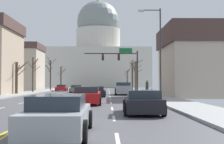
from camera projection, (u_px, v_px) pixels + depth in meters
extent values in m
cube|color=#4B4B50|center=(71.00, 101.00, 27.74)|extent=(14.00, 180.00, 0.06)
cube|color=yellow|center=(70.00, 100.00, 27.74)|extent=(0.10, 176.40, 0.00)
cube|color=yellow|center=(73.00, 100.00, 27.75)|extent=(0.10, 176.40, 0.00)
cube|color=silver|center=(118.00, 139.00, 8.91)|extent=(0.12, 2.20, 0.00)
cube|color=silver|center=(114.00, 118.00, 14.11)|extent=(0.12, 2.20, 0.00)
cube|color=silver|center=(112.00, 108.00, 19.30)|extent=(0.12, 2.20, 0.00)
cube|color=silver|center=(111.00, 103.00, 24.50)|extent=(0.12, 2.20, 0.00)
cube|color=silver|center=(110.00, 99.00, 29.70)|extent=(0.12, 2.20, 0.00)
cube|color=silver|center=(110.00, 97.00, 34.89)|extent=(0.12, 2.20, 0.00)
cube|color=silver|center=(110.00, 95.00, 40.09)|extent=(0.12, 2.20, 0.00)
cube|color=silver|center=(109.00, 93.00, 45.29)|extent=(0.12, 2.20, 0.00)
cube|color=silver|center=(109.00, 92.00, 50.48)|extent=(0.12, 2.20, 0.00)
cube|color=silver|center=(109.00, 91.00, 55.68)|extent=(0.12, 2.20, 0.00)
cube|color=silver|center=(109.00, 91.00, 60.88)|extent=(0.12, 2.20, 0.00)
cube|color=silver|center=(109.00, 90.00, 66.07)|extent=(0.12, 2.20, 0.00)
cube|color=silver|center=(109.00, 89.00, 71.27)|extent=(0.12, 2.20, 0.00)
cube|color=silver|center=(109.00, 89.00, 76.47)|extent=(0.12, 2.20, 0.00)
cube|color=silver|center=(109.00, 88.00, 81.66)|extent=(0.12, 2.20, 0.00)
cube|color=silver|center=(108.00, 88.00, 86.86)|extent=(0.12, 2.20, 0.00)
cube|color=silver|center=(108.00, 88.00, 92.06)|extent=(0.12, 2.20, 0.00)
cube|color=silver|center=(22.00, 103.00, 24.40)|extent=(0.12, 2.20, 0.00)
cube|color=silver|center=(37.00, 99.00, 29.59)|extent=(0.12, 2.20, 0.00)
cube|color=silver|center=(48.00, 97.00, 34.79)|extent=(0.12, 2.20, 0.00)
cube|color=silver|center=(55.00, 95.00, 39.99)|extent=(0.12, 2.20, 0.00)
cube|color=silver|center=(61.00, 93.00, 45.18)|extent=(0.12, 2.20, 0.00)
cube|color=silver|center=(66.00, 92.00, 50.38)|extent=(0.12, 2.20, 0.00)
cube|color=silver|center=(70.00, 91.00, 55.58)|extent=(0.12, 2.20, 0.00)
cube|color=silver|center=(73.00, 91.00, 60.77)|extent=(0.12, 2.20, 0.00)
cube|color=silver|center=(76.00, 90.00, 65.97)|extent=(0.12, 2.20, 0.00)
cube|color=silver|center=(78.00, 89.00, 71.17)|extent=(0.12, 2.20, 0.00)
cube|color=silver|center=(80.00, 89.00, 76.36)|extent=(0.12, 2.20, 0.00)
cube|color=silver|center=(82.00, 88.00, 81.56)|extent=(0.12, 2.20, 0.00)
cube|color=silver|center=(83.00, 88.00, 86.76)|extent=(0.12, 2.20, 0.00)
cube|color=silver|center=(85.00, 88.00, 91.95)|extent=(0.12, 2.20, 0.00)
cube|color=#969696|center=(166.00, 100.00, 27.87)|extent=(3.00, 180.00, 0.14)
cylinder|color=#28282D|center=(137.00, 72.00, 45.63)|extent=(0.22, 0.22, 6.11)
cylinder|color=#28282D|center=(111.00, 53.00, 45.66)|extent=(7.80, 0.16, 0.16)
cube|color=black|center=(119.00, 57.00, 45.66)|extent=(0.32, 0.28, 0.92)
sphere|color=red|center=(119.00, 55.00, 45.51)|extent=(0.22, 0.22, 0.22)
sphere|color=#332B05|center=(119.00, 57.00, 45.50)|extent=(0.22, 0.22, 0.22)
sphere|color=black|center=(119.00, 59.00, 45.49)|extent=(0.22, 0.22, 0.22)
cube|color=black|center=(103.00, 57.00, 45.63)|extent=(0.32, 0.28, 0.92)
sphere|color=red|center=(103.00, 55.00, 45.48)|extent=(0.22, 0.22, 0.22)
sphere|color=#332B05|center=(103.00, 57.00, 45.47)|extent=(0.22, 0.22, 0.22)
sphere|color=black|center=(103.00, 59.00, 45.46)|extent=(0.22, 0.22, 0.22)
cube|color=#146033|center=(126.00, 50.00, 45.73)|extent=(1.90, 0.06, 0.70)
cylinder|color=#333338|center=(160.00, 53.00, 29.27)|extent=(0.14, 0.14, 8.46)
cylinder|color=#333338|center=(151.00, 10.00, 29.39)|extent=(1.83, 0.09, 0.09)
cube|color=#B2B2AD|center=(141.00, 11.00, 29.37)|extent=(0.56, 0.24, 0.16)
cube|color=beige|center=(98.00, 68.00, 105.61)|extent=(34.16, 19.23, 12.70)
cylinder|color=beige|center=(98.00, 40.00, 105.93)|extent=(14.91, 14.91, 6.94)
sphere|color=gray|center=(98.00, 22.00, 106.13)|extent=(14.35, 14.35, 14.35)
cube|color=#ADB2B7|center=(123.00, 90.00, 40.84)|extent=(2.16, 5.48, 0.75)
cube|color=#1E2833|center=(123.00, 85.00, 41.62)|extent=(1.91, 1.89, 0.64)
cube|color=#ADB2B7|center=(124.00, 87.00, 38.20)|extent=(1.87, 0.14, 0.22)
cylinder|color=black|center=(116.00, 91.00, 42.47)|extent=(0.30, 0.81, 0.80)
cylinder|color=black|center=(131.00, 91.00, 42.45)|extent=(0.30, 0.81, 0.80)
cylinder|color=black|center=(116.00, 92.00, 39.21)|extent=(0.30, 0.81, 0.80)
cylinder|color=black|center=(132.00, 92.00, 39.20)|extent=(0.30, 0.81, 0.80)
cube|color=black|center=(97.00, 92.00, 35.18)|extent=(1.84, 4.68, 0.62)
cube|color=#232D38|center=(97.00, 88.00, 34.77)|extent=(1.60, 2.17, 0.39)
cylinder|color=black|center=(90.00, 93.00, 36.61)|extent=(0.22, 0.64, 0.64)
cylinder|color=black|center=(105.00, 93.00, 36.63)|extent=(0.22, 0.64, 0.64)
cylinder|color=black|center=(88.00, 94.00, 33.72)|extent=(0.22, 0.64, 0.64)
cylinder|color=black|center=(105.00, 94.00, 33.74)|extent=(0.22, 0.64, 0.64)
cube|color=#B71414|center=(90.00, 95.00, 29.03)|extent=(1.81, 4.29, 0.60)
cube|color=#232D38|center=(90.00, 89.00, 28.75)|extent=(1.58, 2.15, 0.41)
cylinder|color=black|center=(82.00, 96.00, 30.34)|extent=(0.23, 0.64, 0.64)
cylinder|color=black|center=(100.00, 96.00, 30.35)|extent=(0.23, 0.64, 0.64)
cylinder|color=black|center=(79.00, 97.00, 27.69)|extent=(0.23, 0.64, 0.64)
cylinder|color=black|center=(99.00, 97.00, 27.70)|extent=(0.23, 0.64, 0.64)
cube|color=#B71414|center=(87.00, 97.00, 22.97)|extent=(2.01, 4.34, 0.69)
cube|color=#232D38|center=(87.00, 90.00, 22.89)|extent=(1.72, 1.93, 0.45)
cylinder|color=black|center=(75.00, 99.00, 24.25)|extent=(0.24, 0.65, 0.64)
cylinder|color=black|center=(100.00, 99.00, 24.33)|extent=(0.24, 0.65, 0.64)
cylinder|color=black|center=(72.00, 101.00, 21.60)|extent=(0.24, 0.65, 0.64)
cylinder|color=black|center=(100.00, 101.00, 21.67)|extent=(0.24, 0.65, 0.64)
cube|color=black|center=(143.00, 104.00, 16.18)|extent=(1.93, 4.29, 0.66)
cube|color=#232D38|center=(143.00, 94.00, 15.84)|extent=(1.65, 2.16, 0.41)
cylinder|color=black|center=(125.00, 106.00, 17.50)|extent=(0.24, 0.65, 0.64)
cylinder|color=black|center=(157.00, 106.00, 17.47)|extent=(0.24, 0.65, 0.64)
cylinder|color=black|center=(126.00, 110.00, 14.88)|extent=(0.24, 0.65, 0.64)
cylinder|color=black|center=(164.00, 110.00, 14.85)|extent=(0.24, 0.65, 0.64)
cube|color=#9EA3A8|center=(59.00, 119.00, 9.68)|extent=(1.75, 4.54, 0.66)
cube|color=#232D38|center=(58.00, 102.00, 9.57)|extent=(1.53, 2.25, 0.42)
cylinder|color=black|center=(40.00, 119.00, 11.06)|extent=(0.22, 0.64, 0.64)
cylinder|color=black|center=(89.00, 119.00, 11.10)|extent=(0.22, 0.64, 0.64)
cylinder|color=black|center=(18.00, 132.00, 8.26)|extent=(0.22, 0.64, 0.64)
cylinder|color=black|center=(83.00, 132.00, 8.29)|extent=(0.22, 0.64, 0.64)
cube|color=#6B6056|center=(76.00, 89.00, 49.97)|extent=(1.95, 4.53, 0.60)
cube|color=#232D38|center=(77.00, 86.00, 50.37)|extent=(1.65, 2.10, 0.41)
cylinder|color=black|center=(82.00, 91.00, 48.63)|extent=(0.24, 0.65, 0.64)
cylinder|color=black|center=(70.00, 91.00, 48.53)|extent=(0.24, 0.65, 0.64)
cylinder|color=black|center=(82.00, 90.00, 51.39)|extent=(0.24, 0.65, 0.64)
cylinder|color=black|center=(71.00, 90.00, 51.29)|extent=(0.24, 0.65, 0.64)
cube|color=#B71414|center=(61.00, 88.00, 58.00)|extent=(1.87, 4.42, 0.61)
cube|color=#232D38|center=(62.00, 86.00, 58.20)|extent=(1.61, 2.01, 0.40)
cylinder|color=black|center=(65.00, 89.00, 56.67)|extent=(0.23, 0.64, 0.64)
cylinder|color=black|center=(56.00, 89.00, 56.61)|extent=(0.23, 0.64, 0.64)
cylinder|color=black|center=(67.00, 89.00, 59.39)|extent=(0.23, 0.64, 0.64)
cylinder|color=black|center=(58.00, 89.00, 59.33)|extent=(0.23, 0.64, 0.64)
cube|color=#B2A38E|center=(17.00, 70.00, 64.01)|extent=(9.96, 8.58, 8.20)
cube|color=#47332D|center=(17.00, 47.00, 64.17)|extent=(10.36, 8.93, 1.28)
cylinder|color=#423328|center=(132.00, 76.00, 67.79)|extent=(0.38, 0.38, 5.76)
cylinder|color=#423328|center=(134.00, 70.00, 67.71)|extent=(0.84, 0.34, 1.13)
cylinder|color=#423328|center=(133.00, 70.00, 68.28)|extent=(0.59, 0.96, 0.67)
cylinder|color=#423328|center=(132.00, 63.00, 67.37)|extent=(0.13, 1.11, 1.50)
cylinder|color=#423328|center=(131.00, 65.00, 67.31)|extent=(0.65, 1.20, 0.94)
cylinder|color=#423328|center=(132.00, 65.00, 68.40)|extent=(0.21, 1.16, 1.72)
cylinder|color=#423328|center=(133.00, 63.00, 67.48)|extent=(0.43, 0.90, 1.42)
cylinder|color=#4C3D2D|center=(61.00, 77.00, 78.51)|extent=(0.39, 0.39, 5.43)
cylinder|color=#4C3D2D|center=(61.00, 70.00, 78.25)|extent=(0.25, 0.74, 0.82)
cylinder|color=#4C3D2D|center=(63.00, 70.00, 78.81)|extent=(1.17, 0.57, 1.07)
cylinder|color=#4C3D2D|center=(63.00, 72.00, 78.64)|extent=(1.16, 0.26, 1.34)
cylinder|color=#4C3D2D|center=(59.00, 74.00, 79.02)|extent=(1.06, 1.08, 1.01)
cylinder|color=#4C3D2D|center=(62.00, 68.00, 78.84)|extent=(0.53, 0.61, 0.93)
cylinder|color=brown|center=(127.00, 79.00, 75.01)|extent=(0.33, 0.33, 4.41)
cylinder|color=brown|center=(126.00, 76.00, 74.84)|extent=(0.88, 0.47, 1.02)
cylinder|color=brown|center=(129.00, 70.00, 74.69)|extent=(0.66, 0.91, 0.94)
cylinder|color=brown|center=(129.00, 71.00, 75.19)|extent=(0.94, 0.37, 1.40)
cylinder|color=brown|center=(126.00, 73.00, 75.68)|extent=(0.54, 1.35, 1.18)
cylinder|color=#4C3D2D|center=(33.00, 74.00, 48.53)|extent=(0.25, 0.25, 5.39)
cylinder|color=#4C3D2D|center=(36.00, 61.00, 48.50)|extent=(0.97, 0.31, 1.05)
cylinder|color=#4C3D2D|center=(36.00, 69.00, 48.40)|extent=(1.22, 0.41, 0.96)
cylinder|color=#4C3D2D|center=(34.00, 67.00, 48.18)|extent=(0.80, 0.89, 0.69)
cylinder|color=#4C3D2D|center=(31.00, 66.00, 48.37)|extent=(0.64, 0.50, 0.89)
cylinder|color=#4C3D2D|center=(35.00, 63.00, 48.17)|extent=(1.06, 0.96, 1.10)
cylinder|color=brown|center=(136.00, 76.00, 51.42)|extent=(0.29, 0.29, 4.96)
cylinder|color=brown|center=(133.00, 66.00, 51.65)|extent=(1.15, 0.50, 1.30)
cylinder|color=brown|center=(135.00, 65.00, 52.00)|extent=(0.38, 1.15, 1.41)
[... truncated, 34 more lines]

